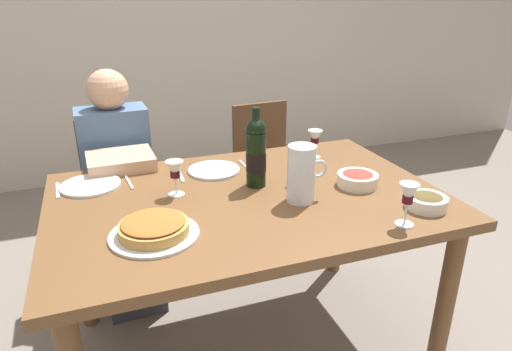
{
  "coord_description": "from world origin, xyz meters",
  "views": [
    {
      "loc": [
        -0.51,
        -1.51,
        1.49
      ],
      "look_at": [
        0.03,
        -0.01,
        0.84
      ],
      "focal_mm": 31.45,
      "sensor_mm": 36.0,
      "label": 1
    }
  ],
  "objects_px": {
    "salad_bowl": "(357,179)",
    "wine_glass_left_diner": "(303,159)",
    "water_pitcher": "(301,177)",
    "wine_glass_centre": "(315,138)",
    "dinner_plate_right_setting": "(91,185)",
    "dinner_plate_left_setting": "(214,170)",
    "dining_table": "(248,216)",
    "wine_bottle": "(256,153)",
    "baked_tart": "(154,228)",
    "wine_glass_right_diner": "(175,171)",
    "olive_bowl": "(427,201)",
    "chair_right": "(267,165)",
    "wine_glass_spare": "(408,196)",
    "diner_left": "(121,183)",
    "chair_left": "(119,187)"
  },
  "relations": [
    {
      "from": "chair_left",
      "to": "dinner_plate_left_setting",
      "type": "bearing_deg",
      "value": 121.57
    },
    {
      "from": "wine_bottle",
      "to": "water_pitcher",
      "type": "bearing_deg",
      "value": -61.03
    },
    {
      "from": "salad_bowl",
      "to": "wine_glass_spare",
      "type": "xyz_separation_m",
      "value": [
        -0.03,
        -0.35,
        0.08
      ]
    },
    {
      "from": "wine_glass_left_diner",
      "to": "chair_right",
      "type": "xyz_separation_m",
      "value": [
        0.18,
        0.87,
        -0.37
      ]
    },
    {
      "from": "dinner_plate_left_setting",
      "to": "chair_right",
      "type": "relative_size",
      "value": 0.26
    },
    {
      "from": "dining_table",
      "to": "wine_glass_left_diner",
      "type": "height_order",
      "value": "wine_glass_left_diner"
    },
    {
      "from": "wine_bottle",
      "to": "dinner_plate_left_setting",
      "type": "bearing_deg",
      "value": 120.64
    },
    {
      "from": "dining_table",
      "to": "wine_bottle",
      "type": "distance_m",
      "value": 0.26
    },
    {
      "from": "dinner_plate_left_setting",
      "to": "chair_right",
      "type": "height_order",
      "value": "chair_right"
    },
    {
      "from": "baked_tart",
      "to": "dining_table",
      "type": "bearing_deg",
      "value": 26.78
    },
    {
      "from": "diner_left",
      "to": "salad_bowl",
      "type": "bearing_deg",
      "value": 139.52
    },
    {
      "from": "baked_tart",
      "to": "chair_right",
      "type": "bearing_deg",
      "value": 53.28
    },
    {
      "from": "dinner_plate_right_setting",
      "to": "wine_glass_left_diner",
      "type": "bearing_deg",
      "value": -17.05
    },
    {
      "from": "dining_table",
      "to": "olive_bowl",
      "type": "bearing_deg",
      "value": -29.69
    },
    {
      "from": "dinner_plate_right_setting",
      "to": "chair_left",
      "type": "xyz_separation_m",
      "value": [
        0.12,
        0.58,
        -0.27
      ]
    },
    {
      "from": "dinner_plate_left_setting",
      "to": "olive_bowl",
      "type": "bearing_deg",
      "value": -44.2
    },
    {
      "from": "salad_bowl",
      "to": "diner_left",
      "type": "bearing_deg",
      "value": 141.6
    },
    {
      "from": "olive_bowl",
      "to": "wine_glass_right_diner",
      "type": "xyz_separation_m",
      "value": [
        -0.84,
        0.43,
        0.07
      ]
    },
    {
      "from": "chair_left",
      "to": "chair_right",
      "type": "distance_m",
      "value": 0.9
    },
    {
      "from": "olive_bowl",
      "to": "wine_glass_right_diner",
      "type": "height_order",
      "value": "wine_glass_right_diner"
    },
    {
      "from": "dining_table",
      "to": "dinner_plate_right_setting",
      "type": "height_order",
      "value": "dinner_plate_right_setting"
    },
    {
      "from": "baked_tart",
      "to": "dinner_plate_left_setting",
      "type": "height_order",
      "value": "baked_tart"
    },
    {
      "from": "salad_bowl",
      "to": "wine_glass_centre",
      "type": "xyz_separation_m",
      "value": [
        -0.01,
        0.37,
        0.06
      ]
    },
    {
      "from": "water_pitcher",
      "to": "salad_bowl",
      "type": "relative_size",
      "value": 1.33
    },
    {
      "from": "wine_glass_right_diner",
      "to": "diner_left",
      "type": "xyz_separation_m",
      "value": [
        -0.19,
        0.55,
        -0.24
      ]
    },
    {
      "from": "water_pitcher",
      "to": "diner_left",
      "type": "distance_m",
      "value": 1.01
    },
    {
      "from": "salad_bowl",
      "to": "wine_glass_left_diner",
      "type": "relative_size",
      "value": 1.14
    },
    {
      "from": "wine_glass_left_diner",
      "to": "chair_right",
      "type": "bearing_deg",
      "value": 78.07
    },
    {
      "from": "water_pitcher",
      "to": "wine_glass_centre",
      "type": "height_order",
      "value": "water_pitcher"
    },
    {
      "from": "wine_glass_left_diner",
      "to": "dinner_plate_right_setting",
      "type": "bearing_deg",
      "value": 162.95
    },
    {
      "from": "baked_tart",
      "to": "dinner_plate_right_setting",
      "type": "height_order",
      "value": "baked_tart"
    },
    {
      "from": "dining_table",
      "to": "salad_bowl",
      "type": "xyz_separation_m",
      "value": [
        0.45,
        -0.07,
        0.12
      ]
    },
    {
      "from": "water_pitcher",
      "to": "salad_bowl",
      "type": "distance_m",
      "value": 0.29
    },
    {
      "from": "salad_bowl",
      "to": "water_pitcher",
      "type": "bearing_deg",
      "value": -169.9
    },
    {
      "from": "wine_glass_spare",
      "to": "wine_glass_centre",
      "type": "bearing_deg",
      "value": 88.64
    },
    {
      "from": "olive_bowl",
      "to": "chair_right",
      "type": "xyz_separation_m",
      "value": [
        -0.14,
        1.25,
        -0.29
      ]
    },
    {
      "from": "wine_bottle",
      "to": "water_pitcher",
      "type": "height_order",
      "value": "wine_bottle"
    },
    {
      "from": "wine_glass_centre",
      "to": "dinner_plate_right_setting",
      "type": "xyz_separation_m",
      "value": [
        -1.02,
        -0.0,
        -0.09
      ]
    },
    {
      "from": "wine_glass_left_diner",
      "to": "wine_glass_spare",
      "type": "xyz_separation_m",
      "value": [
        0.17,
        -0.45,
        0.0
      ]
    },
    {
      "from": "baked_tart",
      "to": "wine_glass_right_diner",
      "type": "height_order",
      "value": "wine_glass_right_diner"
    },
    {
      "from": "water_pitcher",
      "to": "dinner_plate_left_setting",
      "type": "height_order",
      "value": "water_pitcher"
    },
    {
      "from": "dinner_plate_left_setting",
      "to": "wine_bottle",
      "type": "bearing_deg",
      "value": -59.36
    },
    {
      "from": "olive_bowl",
      "to": "dinner_plate_right_setting",
      "type": "distance_m",
      "value": 1.32
    },
    {
      "from": "water_pitcher",
      "to": "diner_left",
      "type": "height_order",
      "value": "diner_left"
    },
    {
      "from": "wine_glass_spare",
      "to": "wine_bottle",
      "type": "bearing_deg",
      "value": 126.15
    },
    {
      "from": "dining_table",
      "to": "wine_bottle",
      "type": "relative_size",
      "value": 4.6
    },
    {
      "from": "wine_glass_centre",
      "to": "chair_right",
      "type": "distance_m",
      "value": 0.71
    },
    {
      "from": "wine_glass_spare",
      "to": "diner_left",
      "type": "distance_m",
      "value": 1.39
    },
    {
      "from": "wine_bottle",
      "to": "chair_right",
      "type": "xyz_separation_m",
      "value": [
        0.38,
        0.84,
        -0.4
      ]
    },
    {
      "from": "wine_glass_right_diner",
      "to": "dinner_plate_right_setting",
      "type": "bearing_deg",
      "value": 147.62
    }
  ]
}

